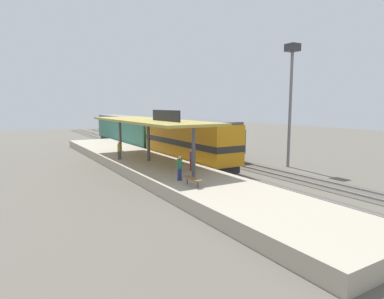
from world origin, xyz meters
TOP-DOWN VIEW (x-y plane):
  - ground_plane at (2.00, 0.00)m, footprint 120.00×120.00m
  - track_near at (0.00, 0.00)m, footprint 3.20×110.00m
  - track_far at (4.60, 0.00)m, footprint 3.20×110.00m
  - platform at (-4.60, 0.00)m, footprint 6.00×44.00m
  - station_canopy at (-4.60, -0.09)m, footprint 5.20×18.00m
  - platform_bench at (-6.00, -10.18)m, footprint 0.44×1.70m
  - locomotive at (0.00, 0.78)m, footprint 2.93×14.43m
  - passenger_carriage_single at (0.00, 18.78)m, footprint 2.90×20.00m
  - freight_car at (4.60, 4.81)m, footprint 2.80×12.00m
  - light_mast at (7.80, -5.43)m, footprint 1.10×1.10m
  - person_waiting at (-6.68, 2.13)m, footprint 0.34×0.34m
  - person_walking at (-6.01, -8.50)m, footprint 0.34×0.34m
  - person_boarding at (-3.51, -5.93)m, footprint 0.34×0.34m

SIDE VIEW (x-z plane):
  - ground_plane at x=2.00m, z-range 0.00..0.00m
  - track_near at x=0.00m, z-range -0.05..0.11m
  - track_far at x=4.60m, z-range -0.05..0.11m
  - platform at x=-4.60m, z-range 0.00..0.90m
  - platform_bench at x=-6.00m, z-range 1.09..1.59m
  - person_waiting at x=-6.68m, z-range 1.00..2.71m
  - person_walking at x=-6.01m, z-range 1.00..2.71m
  - person_boarding at x=-3.51m, z-range 1.00..2.71m
  - freight_car at x=4.60m, z-range 0.20..3.74m
  - passenger_carriage_single at x=0.00m, z-range 0.19..4.43m
  - locomotive at x=0.00m, z-range 0.19..4.63m
  - station_canopy at x=-4.60m, z-range 2.18..6.88m
  - light_mast at x=7.80m, z-range 2.55..14.25m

